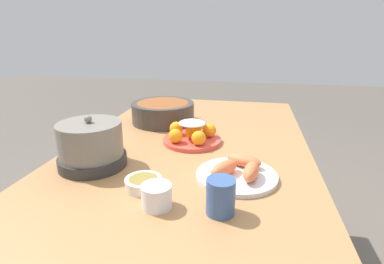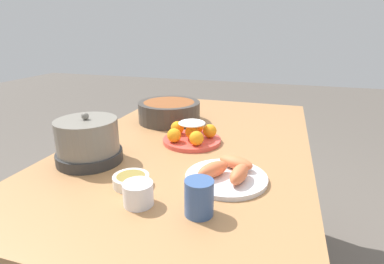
# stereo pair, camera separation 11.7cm
# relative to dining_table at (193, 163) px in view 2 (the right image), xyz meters

# --- Properties ---
(dining_table) EXTENTS (1.45, 0.88, 0.77)m
(dining_table) POSITION_rel_dining_table_xyz_m (0.00, 0.00, 0.00)
(dining_table) COLOR #A87547
(dining_table) RESTS_ON ground_plane
(cake_plate) EXTENTS (0.23, 0.23, 0.09)m
(cake_plate) POSITION_rel_dining_table_xyz_m (-0.01, 0.00, 0.13)
(cake_plate) COLOR #E04C42
(cake_plate) RESTS_ON dining_table
(serving_bowl) EXTENTS (0.29, 0.29, 0.10)m
(serving_bowl) POSITION_rel_dining_table_xyz_m (0.22, 0.19, 0.15)
(serving_bowl) COLOR #3D3833
(serving_bowl) RESTS_ON dining_table
(sauce_bowl) EXTENTS (0.10, 0.10, 0.03)m
(sauce_bowl) POSITION_rel_dining_table_xyz_m (-0.39, 0.06, 0.11)
(sauce_bowl) COLOR silver
(sauce_bowl) RESTS_ON dining_table
(seafood_platter) EXTENTS (0.24, 0.24, 0.06)m
(seafood_platter) POSITION_rel_dining_table_xyz_m (-0.28, -0.19, 0.12)
(seafood_platter) COLOR silver
(seafood_platter) RESTS_ON dining_table
(cup_near) EXTENTS (0.07, 0.07, 0.09)m
(cup_near) POSITION_rel_dining_table_xyz_m (-0.47, -0.16, 0.14)
(cup_near) COLOR #38568E
(cup_near) RESTS_ON dining_table
(cup_far) EXTENTS (0.08, 0.08, 0.06)m
(cup_far) POSITION_rel_dining_table_xyz_m (-0.47, -0.00, 0.13)
(cup_far) COLOR white
(cup_far) RESTS_ON dining_table
(warming_pot) EXTENTS (0.22, 0.22, 0.17)m
(warming_pot) POSITION_rel_dining_table_xyz_m (-0.28, 0.28, 0.17)
(warming_pot) COLOR #2D2D2D
(warming_pot) RESTS_ON dining_table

